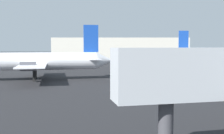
% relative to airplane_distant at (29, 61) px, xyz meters
% --- Properties ---
extents(airplane_distant, '(30.89, 20.26, 9.85)m').
position_rel_airplane_distant_xyz_m(airplane_distant, '(0.00, 0.00, 0.00)').
color(airplane_distant, white).
rests_on(airplane_distant, ground_plane).
extents(airplane_far_left, '(28.65, 18.15, 10.03)m').
position_rel_airplane_distant_xyz_m(airplane_far_left, '(43.37, 23.80, -0.15)').
color(airplane_far_left, white).
rests_on(airplane_far_left, ground_plane).
extents(terminal_building, '(63.13, 18.36, 10.00)m').
position_rel_airplane_distant_xyz_m(terminal_building, '(18.39, 84.13, 1.65)').
color(terminal_building, beige).
rests_on(terminal_building, ground_plane).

